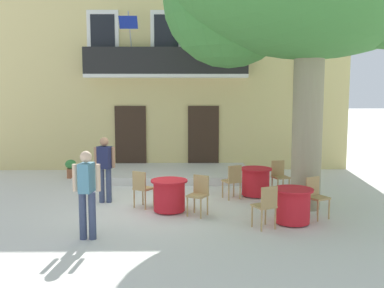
# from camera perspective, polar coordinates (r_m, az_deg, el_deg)

# --- Properties ---
(ground_plane) EXTENTS (120.00, 120.00, 0.00)m
(ground_plane) POSITION_cam_1_polar(r_m,az_deg,el_deg) (11.12, -5.24, -7.89)
(ground_plane) COLOR silver
(building_facade) EXTENTS (13.00, 5.09, 7.50)m
(building_facade) POSITION_cam_1_polar(r_m,az_deg,el_deg) (17.74, -3.03, 9.84)
(building_facade) COLOR #DBC67F
(building_facade) RESTS_ON ground
(entrance_step_platform) EXTENTS (5.47, 2.78, 0.25)m
(entrance_step_platform) POSITION_cam_1_polar(r_m,az_deg,el_deg) (14.60, -3.43, -3.81)
(entrance_step_platform) COLOR silver
(entrance_step_platform) RESTS_ON ground
(cafe_table_near_tree) EXTENTS (0.86, 0.86, 0.76)m
(cafe_table_near_tree) POSITION_cam_1_polar(r_m,az_deg,el_deg) (10.44, -2.96, -6.63)
(cafe_table_near_tree) COLOR red
(cafe_table_near_tree) RESTS_ON ground
(cafe_chair_near_tree_0) EXTENTS (0.54, 0.54, 0.91)m
(cafe_chair_near_tree_0) POSITION_cam_1_polar(r_m,az_deg,el_deg) (10.12, 0.92, -6.26)
(cafe_chair_near_tree_0) COLOR tan
(cafe_chair_near_tree_0) RESTS_ON ground
(cafe_chair_near_tree_1) EXTENTS (0.55, 0.55, 0.91)m
(cafe_chair_near_tree_1) POSITION_cam_1_polar(r_m,az_deg,el_deg) (10.79, -6.49, -5.48)
(cafe_chair_near_tree_1) COLOR tan
(cafe_chair_near_tree_1) RESTS_ON ground
(cafe_table_middle) EXTENTS (0.86, 0.86, 0.76)m
(cafe_table_middle) POSITION_cam_1_polar(r_m,az_deg,el_deg) (12.09, 8.22, -4.82)
(cafe_table_middle) COLOR red
(cafe_table_middle) RESTS_ON ground
(cafe_chair_middle_0) EXTENTS (0.49, 0.49, 0.91)m
(cafe_chair_middle_0) POSITION_cam_1_polar(r_m,az_deg,el_deg) (12.46, 11.23, -3.90)
(cafe_chair_middle_0) COLOR tan
(cafe_chair_middle_0) RESTS_ON ground
(cafe_chair_middle_1) EXTENTS (0.53, 0.53, 0.91)m
(cafe_chair_middle_1) POSITION_cam_1_polar(r_m,az_deg,el_deg) (11.62, 5.30, -4.57)
(cafe_chair_middle_1) COLOR tan
(cafe_chair_middle_1) RESTS_ON ground
(cafe_table_front) EXTENTS (0.86, 0.86, 0.76)m
(cafe_table_front) POSITION_cam_1_polar(r_m,az_deg,el_deg) (9.77, 12.86, -7.75)
(cafe_table_front) COLOR red
(cafe_table_front) RESTS_ON ground
(cafe_chair_front_0) EXTENTS (0.53, 0.53, 0.91)m
(cafe_chair_front_0) POSITION_cam_1_polar(r_m,az_deg,el_deg) (9.23, 9.55, -7.65)
(cafe_chair_front_0) COLOR tan
(cafe_chair_front_0) RESTS_ON ground
(cafe_chair_front_1) EXTENTS (0.54, 0.54, 0.91)m
(cafe_chair_front_1) POSITION_cam_1_polar(r_m,az_deg,el_deg) (10.30, 15.69, -6.29)
(cafe_chair_front_1) COLOR tan
(cafe_chair_front_1) RESTS_ON ground
(ground_planter_left) EXTENTS (0.35, 0.35, 0.60)m
(ground_planter_left) POSITION_cam_1_polar(r_m,az_deg,el_deg) (14.93, -15.38, -2.96)
(ground_planter_left) COLOR #995638
(ground_planter_left) RESTS_ON ground
(pedestrian_near_entrance) EXTENTS (0.53, 0.37, 1.71)m
(pedestrian_near_entrance) POSITION_cam_1_polar(r_m,az_deg,el_deg) (8.64, -13.43, -5.76)
(pedestrian_near_entrance) COLOR #384260
(pedestrian_near_entrance) RESTS_ON ground
(pedestrian_mid_plaza) EXTENTS (0.53, 0.34, 1.67)m
(pedestrian_mid_plaza) POSITION_cam_1_polar(r_m,az_deg,el_deg) (11.38, -11.20, -2.78)
(pedestrian_mid_plaza) COLOR #384260
(pedestrian_mid_plaza) RESTS_ON ground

